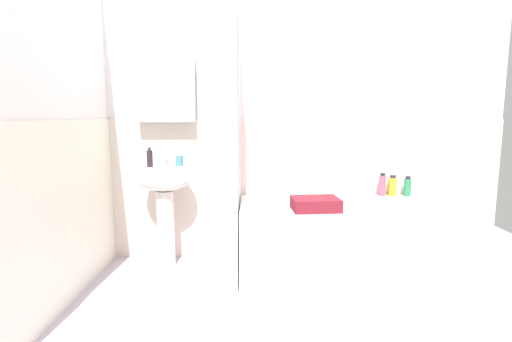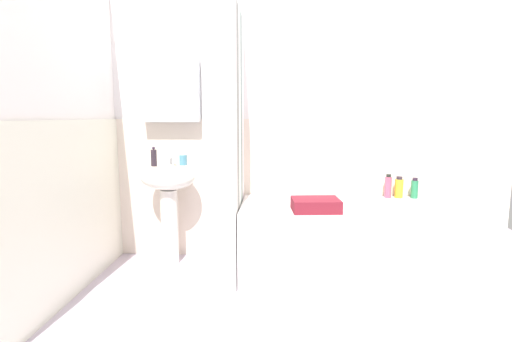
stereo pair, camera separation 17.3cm
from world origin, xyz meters
The scene contains 13 objects.
ground_plane centered at (0.00, 0.00, -0.02)m, with size 4.80×5.60×0.04m, color #BAAABD.
wall_back_tiled centered at (-0.06, 1.26, 1.14)m, with size 3.60×0.18×2.40m.
wall_left_tiled centered at (-1.57, 0.34, 1.12)m, with size 0.07×1.81×2.40m.
sink centered at (-1.04, 1.03, 0.61)m, with size 0.44×0.34×0.83m.
faucet centered at (-1.04, 1.11, 0.89)m, with size 0.03×0.12×0.12m.
soap_dispenser centered at (-1.14, 0.99, 0.90)m, with size 0.05×0.05×0.16m.
toothbrush_cup centered at (-0.92, 1.07, 0.87)m, with size 0.06×0.06×0.08m, color teal.
bathtub centered at (0.32, 0.87, 0.28)m, with size 1.50×0.71×0.56m, color white.
shower_curtain centered at (-0.44, 0.87, 1.00)m, with size 0.01×0.71×2.00m.
lotion_bottle centered at (0.98, 1.14, 0.63)m, with size 0.06×0.06×0.17m.
shampoo_bottle centered at (0.85, 1.16, 0.64)m, with size 0.07×0.07×0.18m.
body_wash_bottle centered at (0.76, 1.15, 0.65)m, with size 0.05×0.05×0.20m.
towel_folded centered at (0.12, 0.67, 0.60)m, with size 0.33×0.24×0.09m, color maroon.
Camera 1 is at (-0.35, -2.02, 1.23)m, focal length 26.99 mm.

